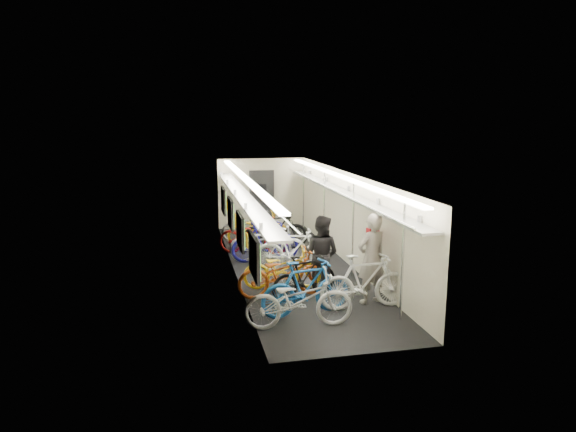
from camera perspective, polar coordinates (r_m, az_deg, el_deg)
name	(u,v)px	position (r m, az deg, el deg)	size (l,w,h in m)	color
train_car_shell	(274,200)	(13.49, -1.60, 1.78)	(10.00, 10.00, 10.00)	black
bicycle_0	(299,300)	(9.50, 1.20, -9.30)	(0.70, 2.02, 1.06)	silver
bicycle_1	(306,288)	(10.05, 2.00, -7.97)	(0.52, 1.85, 1.11)	#1A56A0
bicycle_2	(283,273)	(11.04, -0.51, -6.39)	(0.69, 1.99, 1.04)	#9C3D11
bicycle_3	(305,276)	(10.97, 1.87, -6.73)	(0.45, 1.61, 0.97)	black
bicycle_4	(282,268)	(11.59, -0.62, -5.84)	(0.62, 1.77, 0.93)	yellow
bicycle_5	(293,250)	(12.77, 0.52, -3.76)	(0.53, 1.87, 1.13)	white
bicycle_6	(268,243)	(13.53, -2.28, -3.04)	(0.71, 2.04, 1.07)	#B9B9BE
bicycle_7	(266,241)	(13.68, -2.52, -2.83)	(0.52, 1.83, 1.10)	navy
bicycle_8	(253,236)	(14.43, -3.89, -2.23)	(0.69, 1.97, 1.04)	#9C1311
bicycle_9	(275,230)	(14.81, -1.43, -1.61)	(0.55, 1.94, 1.16)	black
bicycle_10	(258,228)	(15.51, -3.37, -1.39)	(0.65, 1.86, 0.98)	gold
bicycle_11	(365,282)	(10.47, 8.56, -7.21)	(0.54, 1.91, 1.15)	silver
bicycle_12	(251,227)	(15.80, -4.15, -1.22)	(0.63, 1.81, 0.95)	slate
passenger_near	(371,259)	(10.72, 9.25, -4.71)	(0.69, 0.45, 1.89)	gray
passenger_mid	(321,254)	(11.30, 3.69, -4.22)	(0.83, 0.65, 1.72)	black
backpack	(373,236)	(11.23, 9.38, -2.23)	(0.26, 0.14, 0.38)	#A61016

